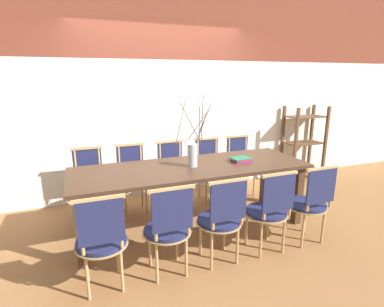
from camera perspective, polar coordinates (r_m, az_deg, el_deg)
ground_plane at (r=3.75m, az=-0.00°, el=-13.84°), size 16.00×16.00×0.00m
wall_rear at (r=4.54m, az=-5.97°, el=12.15°), size 12.00×0.06×3.20m
dining_table at (r=3.48m, az=-0.00°, el=-3.92°), size 2.72×0.91×0.78m
chair_near_leftend at (r=2.67m, az=-16.85°, el=-15.30°), size 0.44×0.44×0.90m
chair_near_left at (r=2.75m, az=-4.51°, el=-13.74°), size 0.44×0.44×0.90m
chair_near_center at (r=2.92m, az=5.61°, el=-11.98°), size 0.44×0.44×0.90m
chair_near_right at (r=3.18m, az=14.49°, el=-10.12°), size 0.44×0.44×0.90m
chair_near_rightend at (r=3.48m, az=21.54°, el=-8.45°), size 0.44×0.44×0.90m
chair_far_leftend at (r=4.05m, az=-18.97°, el=-5.01°), size 0.44×0.44×0.90m
chair_far_left at (r=4.10m, az=-11.27°, el=-4.26°), size 0.44×0.44×0.90m
chair_far_center at (r=4.22m, az=-3.68°, el=-3.45°), size 0.44×0.44×0.90m
chair_far_right at (r=4.41m, az=3.45°, el=-2.63°), size 0.44×0.44×0.90m
chair_far_rightend at (r=4.64m, az=9.29°, el=-1.93°), size 0.44×0.44×0.90m
vase_centerpiece at (r=3.40m, az=0.16°, el=0.05°), size 0.40×0.38×0.82m
book_stack at (r=3.68m, az=9.25°, el=-1.12°), size 0.25×0.22×0.05m
shelving_rack at (r=5.63m, az=20.46°, el=1.87°), size 0.68×0.40×1.29m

